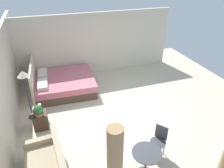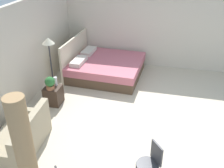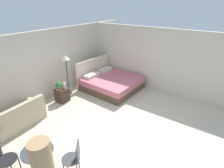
{
  "view_description": "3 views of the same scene",
  "coord_description": "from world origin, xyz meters",
  "px_view_note": "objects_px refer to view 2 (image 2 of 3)",
  "views": [
    {
      "loc": [
        -4.99,
        2.06,
        4.14
      ],
      "look_at": [
        0.29,
        0.28,
        0.95
      ],
      "focal_mm": 33.89,
      "sensor_mm": 36.0,
      "label": 1
    },
    {
      "loc": [
        -5.01,
        -0.28,
        3.67
      ],
      "look_at": [
        -0.09,
        0.88,
        0.9
      ],
      "focal_mm": 41.11,
      "sensor_mm": 36.0,
      "label": 2
    },
    {
      "loc": [
        -3.6,
        -2.43,
        3.42
      ],
      "look_at": [
        0.43,
        0.42,
        1.14
      ],
      "focal_mm": 28.92,
      "sensor_mm": 36.0,
      "label": 3
    }
  ],
  "objects_px": {
    "floor_lamp": "(49,47)",
    "potted_plant": "(50,83)",
    "vase": "(55,81)",
    "cafe_chair_near_couch": "(152,161)",
    "bed": "(104,67)",
    "couch": "(20,139)",
    "nightstand": "(53,95)"
  },
  "relations": [
    {
      "from": "floor_lamp",
      "to": "potted_plant",
      "type": "bearing_deg",
      "value": -158.91
    },
    {
      "from": "vase",
      "to": "cafe_chair_near_couch",
      "type": "relative_size",
      "value": 0.27
    },
    {
      "from": "potted_plant",
      "to": "floor_lamp",
      "type": "relative_size",
      "value": 0.21
    },
    {
      "from": "bed",
      "to": "potted_plant",
      "type": "height_order",
      "value": "bed"
    },
    {
      "from": "vase",
      "to": "floor_lamp",
      "type": "relative_size",
      "value": 0.14
    },
    {
      "from": "couch",
      "to": "potted_plant",
      "type": "relative_size",
      "value": 4.56
    },
    {
      "from": "potted_plant",
      "to": "floor_lamp",
      "type": "height_order",
      "value": "floor_lamp"
    },
    {
      "from": "floor_lamp",
      "to": "cafe_chair_near_couch",
      "type": "bearing_deg",
      "value": -130.41
    },
    {
      "from": "floor_lamp",
      "to": "cafe_chair_near_couch",
      "type": "relative_size",
      "value": 1.93
    },
    {
      "from": "nightstand",
      "to": "cafe_chair_near_couch",
      "type": "height_order",
      "value": "cafe_chair_near_couch"
    },
    {
      "from": "nightstand",
      "to": "couch",
      "type": "bearing_deg",
      "value": -177.3
    },
    {
      "from": "bed",
      "to": "vase",
      "type": "bearing_deg",
      "value": 155.07
    },
    {
      "from": "nightstand",
      "to": "cafe_chair_near_couch",
      "type": "bearing_deg",
      "value": -126.0
    },
    {
      "from": "nightstand",
      "to": "bed",
      "type": "bearing_deg",
      "value": -24.59
    },
    {
      "from": "floor_lamp",
      "to": "cafe_chair_near_couch",
      "type": "height_order",
      "value": "floor_lamp"
    },
    {
      "from": "bed",
      "to": "couch",
      "type": "xyz_separation_m",
      "value": [
        -3.63,
        0.78,
        -0.02
      ]
    },
    {
      "from": "nightstand",
      "to": "vase",
      "type": "relative_size",
      "value": 2.15
    },
    {
      "from": "bed",
      "to": "nightstand",
      "type": "relative_size",
      "value": 4.6
    },
    {
      "from": "couch",
      "to": "vase",
      "type": "bearing_deg",
      "value": 1.24
    },
    {
      "from": "potted_plant",
      "to": "nightstand",
      "type": "bearing_deg",
      "value": 0.75
    },
    {
      "from": "potted_plant",
      "to": "cafe_chair_near_couch",
      "type": "xyz_separation_m",
      "value": [
        -1.86,
        -2.69,
        -0.16
      ]
    },
    {
      "from": "couch",
      "to": "cafe_chair_near_couch",
      "type": "height_order",
      "value": "cafe_chair_near_couch"
    },
    {
      "from": "cafe_chair_near_couch",
      "to": "potted_plant",
      "type": "bearing_deg",
      "value": 55.4
    },
    {
      "from": "bed",
      "to": "nightstand",
      "type": "xyz_separation_m",
      "value": [
        -1.89,
        0.86,
        -0.05
      ]
    },
    {
      "from": "vase",
      "to": "nightstand",
      "type": "bearing_deg",
      "value": 160.64
    },
    {
      "from": "couch",
      "to": "potted_plant",
      "type": "xyz_separation_m",
      "value": [
        1.64,
        0.08,
        0.39
      ]
    },
    {
      "from": "couch",
      "to": "bed",
      "type": "bearing_deg",
      "value": -12.13
    },
    {
      "from": "cafe_chair_near_couch",
      "to": "couch",
      "type": "bearing_deg",
      "value": 85.34
    },
    {
      "from": "cafe_chair_near_couch",
      "to": "bed",
      "type": "bearing_deg",
      "value": 25.48
    },
    {
      "from": "nightstand",
      "to": "floor_lamp",
      "type": "relative_size",
      "value": 0.3
    },
    {
      "from": "floor_lamp",
      "to": "cafe_chair_near_couch",
      "type": "distance_m",
      "value": 3.96
    },
    {
      "from": "nightstand",
      "to": "vase",
      "type": "distance_m",
      "value": 0.38
    }
  ]
}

